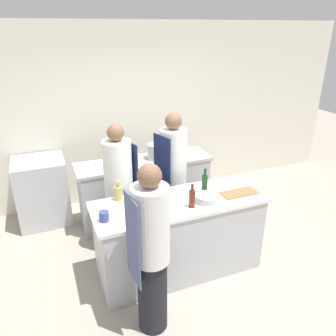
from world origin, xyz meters
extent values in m
plane|color=#A89E8E|center=(0.00, 0.00, 0.00)|extent=(16.00, 16.00, 0.00)
cube|color=silver|center=(0.00, 2.13, 1.40)|extent=(8.00, 0.06, 2.80)
cube|color=#B7BABC|center=(0.00, 0.00, 0.45)|extent=(1.86, 0.68, 0.90)
cube|color=white|center=(0.00, 0.00, 0.92)|extent=(1.93, 0.71, 0.04)
cube|color=#B7BABC|center=(0.00, 1.27, 0.45)|extent=(1.88, 0.54, 0.90)
cube|color=#B7BABC|center=(0.00, 1.27, 0.92)|extent=(1.96, 0.56, 0.04)
cube|color=#B7BABC|center=(-1.42, 1.75, 0.49)|extent=(0.71, 0.66, 0.98)
cube|color=black|center=(-1.42, 1.42, 0.27)|extent=(0.57, 0.01, 0.34)
cube|color=black|center=(-1.42, 1.42, 0.94)|extent=(0.60, 0.01, 0.06)
cylinder|color=black|center=(-0.56, -0.65, 0.39)|extent=(0.28, 0.28, 0.79)
cylinder|color=silver|center=(-0.56, -0.65, 1.15)|extent=(0.33, 0.33, 0.72)
cube|color=#4C567F|center=(-0.73, -0.66, 1.05)|extent=(0.03, 0.31, 0.83)
sphere|color=brown|center=(-0.56, -0.65, 1.61)|extent=(0.20, 0.20, 0.20)
cylinder|color=black|center=(-0.53, 0.60, 0.39)|extent=(0.29, 0.29, 0.78)
cylinder|color=silver|center=(-0.53, 0.60, 1.15)|extent=(0.34, 0.34, 0.72)
cube|color=#19234C|center=(-0.37, 0.65, 1.04)|extent=(0.10, 0.31, 0.83)
sphere|color=brown|center=(-0.53, 0.60, 1.61)|extent=(0.20, 0.20, 0.20)
cylinder|color=black|center=(0.21, 0.71, 0.40)|extent=(0.30, 0.30, 0.80)
cylinder|color=silver|center=(0.21, 0.71, 1.17)|extent=(0.35, 0.35, 0.73)
cube|color=#19234C|center=(0.04, 0.66, 1.06)|extent=(0.11, 0.32, 0.84)
sphere|color=brown|center=(0.21, 0.71, 1.64)|extent=(0.21, 0.21, 0.21)
cylinder|color=#5B2319|center=(0.06, -0.17, 1.04)|extent=(0.07, 0.07, 0.19)
cylinder|color=#5B2319|center=(0.06, -0.17, 1.17)|extent=(0.03, 0.03, 0.08)
cylinder|color=#19471E|center=(0.33, 0.06, 1.05)|extent=(0.07, 0.07, 0.22)
cylinder|color=#19471E|center=(0.33, 0.06, 1.20)|extent=(0.03, 0.03, 0.09)
cylinder|color=#B2A84C|center=(-0.62, 0.27, 1.02)|extent=(0.09, 0.09, 0.16)
cylinder|color=#B2A84C|center=(-0.62, 0.27, 1.13)|extent=(0.04, 0.04, 0.06)
cylinder|color=#2D5175|center=(-0.47, 0.08, 1.03)|extent=(0.09, 0.09, 0.18)
cylinder|color=#2D5175|center=(-0.47, 0.08, 1.15)|extent=(0.04, 0.04, 0.07)
cylinder|color=#B7BABC|center=(-0.26, 0.13, 0.97)|extent=(0.22, 0.22, 0.05)
cylinder|color=white|center=(-0.38, -0.11, 0.98)|extent=(0.27, 0.27, 0.07)
cylinder|color=#B7BABC|center=(0.27, -0.12, 0.98)|extent=(0.25, 0.25, 0.07)
cylinder|color=#33477F|center=(-0.85, -0.10, 0.99)|extent=(0.10, 0.10, 0.10)
cube|color=olive|center=(0.70, -0.10, 0.95)|extent=(0.43, 0.20, 0.01)
cylinder|color=#B7BABC|center=(0.18, 1.27, 1.05)|extent=(0.25, 0.25, 0.22)
camera|label=1|loc=(-1.30, -2.89, 2.70)|focal=35.00mm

